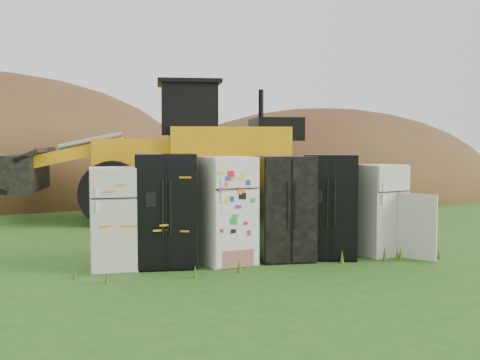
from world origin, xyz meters
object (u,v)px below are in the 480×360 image
at_px(fridge_sticker, 228,211).
at_px(fridge_leftmost, 113,219).
at_px(fridge_dark_mid, 286,208).
at_px(fridge_black_right, 329,206).
at_px(fridge_open_door, 380,210).
at_px(wheel_loader, 154,150).
at_px(fridge_black_side, 166,210).

bearing_deg(fridge_sticker, fridge_leftmost, 167.99).
height_order(fridge_dark_mid, fridge_black_right, fridge_black_right).
relative_size(fridge_dark_mid, fridge_open_door, 1.10).
bearing_deg(fridge_sticker, fridge_dark_mid, -7.73).
relative_size(fridge_dark_mid, wheel_loader, 0.24).
relative_size(fridge_dark_mid, fridge_black_right, 0.99).
distance_m(fridge_leftmost, wheel_loader, 6.48).
bearing_deg(fridge_black_right, fridge_leftmost, -160.85).
relative_size(fridge_black_side, fridge_black_right, 1.02).
distance_m(fridge_sticker, fridge_black_right, 1.88).
bearing_deg(fridge_leftmost, wheel_loader, 77.74).
bearing_deg(fridge_black_right, wheel_loader, 129.80).
xyz_separation_m(fridge_open_door, wheel_loader, (-3.37, 6.22, 1.02)).
distance_m(fridge_leftmost, fridge_black_right, 3.79).
distance_m(fridge_black_side, fridge_open_door, 3.95).
bearing_deg(fridge_dark_mid, fridge_black_side, -174.81).
xyz_separation_m(fridge_sticker, fridge_dark_mid, (1.06, 0.05, 0.00)).
relative_size(fridge_leftmost, fridge_black_side, 0.89).
xyz_separation_m(fridge_leftmost, fridge_sticker, (1.91, -0.05, 0.08)).
height_order(fridge_leftmost, fridge_open_door, fridge_leftmost).
relative_size(fridge_sticker, fridge_dark_mid, 1.00).
xyz_separation_m(fridge_leftmost, fridge_dark_mid, (2.97, -0.00, 0.08)).
height_order(fridge_leftmost, fridge_black_right, fridge_black_right).
xyz_separation_m(fridge_dark_mid, fridge_open_door, (1.84, 0.02, -0.09)).
relative_size(fridge_open_door, wheel_loader, 0.22).
relative_size(fridge_leftmost, fridge_sticker, 0.91).
distance_m(fridge_sticker, fridge_open_door, 2.90).
xyz_separation_m(fridge_leftmost, fridge_black_side, (0.86, 0.00, 0.11)).
bearing_deg(fridge_black_side, fridge_dark_mid, 6.00).
relative_size(fridge_black_side, fridge_sticker, 1.03).
bearing_deg(fridge_dark_mid, fridge_black_right, 5.44).
bearing_deg(fridge_black_side, fridge_leftmost, -173.49).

